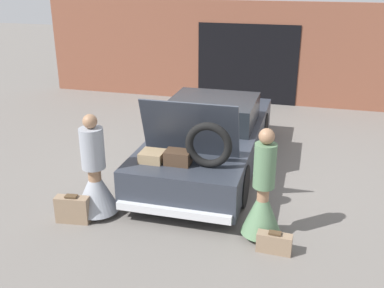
% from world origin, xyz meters
% --- Properties ---
extents(ground_plane, '(40.00, 40.00, 0.00)m').
position_xyz_m(ground_plane, '(0.00, 0.00, 0.00)').
color(ground_plane, slate).
extents(garage_wall_back, '(12.00, 0.14, 2.80)m').
position_xyz_m(garage_wall_back, '(0.00, 4.70, 1.39)').
color(garage_wall_back, brown).
rests_on(garage_wall_back, ground_plane).
extents(car, '(1.89, 4.71, 1.72)m').
position_xyz_m(car, '(0.00, 0.00, 0.59)').
color(car, '#2D333D').
rests_on(car, ground_plane).
extents(person_left, '(0.68, 0.68, 1.64)m').
position_xyz_m(person_left, '(-1.28, -2.24, 0.58)').
color(person_left, '#997051').
rests_on(person_left, ground_plane).
extents(person_right, '(0.58, 0.58, 1.65)m').
position_xyz_m(person_right, '(1.28, -2.22, 0.59)').
color(person_right, '#997051').
rests_on(person_right, ground_plane).
extents(suitcase_beside_left_person, '(0.53, 0.24, 0.45)m').
position_xyz_m(suitcase_beside_left_person, '(-1.52, -2.55, 0.21)').
color(suitcase_beside_left_person, '#8C7259').
rests_on(suitcase_beside_left_person, ground_plane).
extents(suitcase_beside_right_person, '(0.48, 0.18, 0.31)m').
position_xyz_m(suitcase_beside_right_person, '(1.50, -2.55, 0.14)').
color(suitcase_beside_right_person, '#8C7259').
rests_on(suitcase_beside_right_person, ground_plane).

